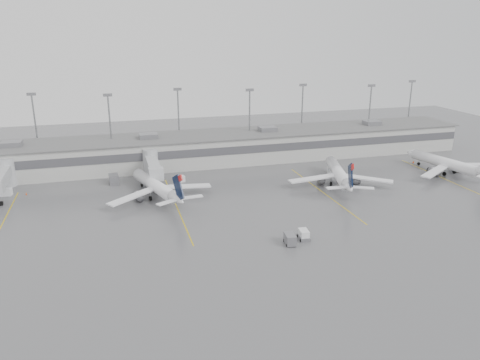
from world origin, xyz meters
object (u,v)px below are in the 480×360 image
object	(u,v)px
jet_mid_left	(157,187)
jet_far_right	(449,164)
baggage_tug	(304,236)
jet_mid_right	(339,174)

from	to	relation	value
jet_mid_left	jet_far_right	distance (m)	77.09
jet_mid_left	jet_far_right	size ratio (longest dim) A/B	0.96
jet_far_right	baggage_tug	bearing A→B (deg)	-165.16
jet_far_right	baggage_tug	distance (m)	60.04
jet_mid_left	baggage_tug	world-z (taller)	jet_mid_left
jet_mid_left	baggage_tug	distance (m)	37.93
jet_mid_left	jet_far_right	world-z (taller)	jet_far_right
jet_mid_right	baggage_tug	distance (m)	34.27
jet_mid_right	jet_far_right	bearing A→B (deg)	16.69
jet_far_right	jet_mid_right	bearing A→B (deg)	168.30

